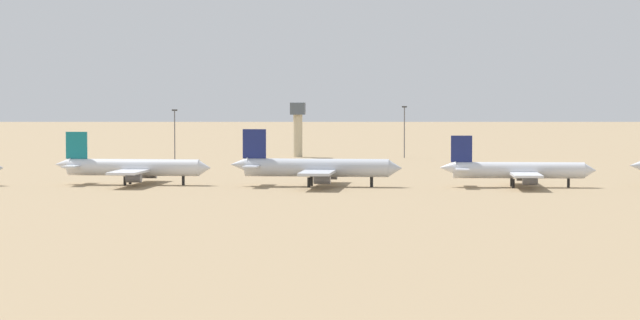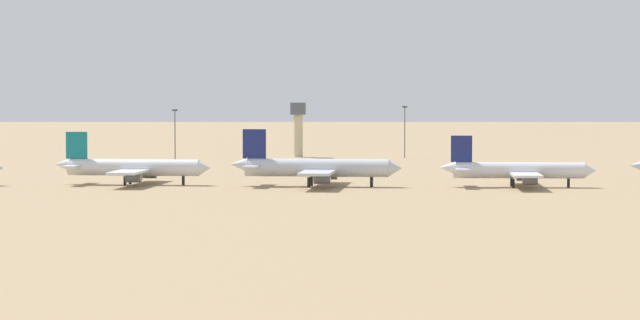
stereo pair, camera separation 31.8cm
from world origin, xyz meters
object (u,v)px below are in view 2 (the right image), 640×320
(parked_jet_navy_5, at_px, (517,170))
(control_tower, at_px, (298,124))
(parked_jet_teal_3, at_px, (132,168))
(light_pole_east, at_px, (175,131))
(parked_jet_navy_4, at_px, (315,168))
(light_pole_mid, at_px, (405,128))

(parked_jet_navy_5, height_order, control_tower, control_tower)
(parked_jet_teal_3, relative_size, light_pole_east, 2.32)
(parked_jet_navy_5, relative_size, light_pole_east, 2.20)
(parked_jet_navy_4, relative_size, control_tower, 2.20)
(parked_jet_navy_4, height_order, light_pole_east, light_pole_east)
(parked_jet_navy_4, relative_size, parked_jet_navy_5, 1.12)
(control_tower, xyz_separation_m, light_pole_mid, (37.45, -3.62, -1.33))
(parked_jet_navy_4, bearing_deg, parked_jet_navy_5, 3.35)
(parked_jet_navy_5, relative_size, control_tower, 1.97)
(parked_jet_teal_3, height_order, parked_jet_navy_4, parked_jet_navy_4)
(parked_jet_teal_3, xyz_separation_m, control_tower, (30.87, 141.37, 7.27))
(control_tower, height_order, light_pole_mid, control_tower)
(parked_jet_navy_5, bearing_deg, light_pole_mid, 100.40)
(control_tower, distance_m, light_pole_mid, 37.65)
(parked_jet_navy_4, height_order, control_tower, control_tower)
(parked_jet_navy_5, height_order, light_pole_mid, light_pole_mid)
(parked_jet_navy_4, distance_m, light_pole_east, 128.07)
(parked_jet_navy_4, height_order, light_pole_mid, light_pole_mid)
(light_pole_mid, bearing_deg, parked_jet_navy_5, -79.36)
(parked_jet_teal_3, relative_size, parked_jet_navy_4, 0.94)
(parked_jet_teal_3, bearing_deg, parked_jet_navy_5, 1.48)
(parked_jet_teal_3, xyz_separation_m, light_pole_east, (-8.10, 112.68, 5.50))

